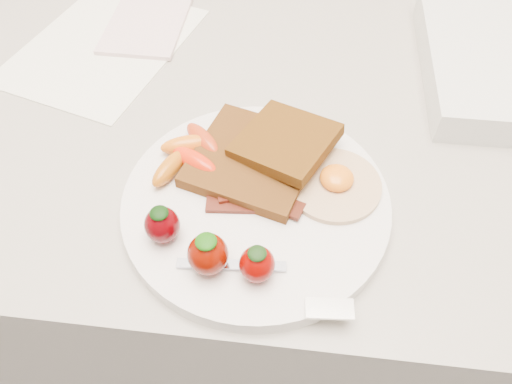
# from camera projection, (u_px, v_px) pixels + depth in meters

# --- Properties ---
(counter) EXTENTS (2.00, 0.60, 0.90)m
(counter) POSITION_uv_depth(u_px,v_px,m) (258.00, 279.00, 0.97)
(counter) COLOR gray
(counter) RESTS_ON ground
(plate) EXTENTS (0.27, 0.27, 0.02)m
(plate) POSITION_uv_depth(u_px,v_px,m) (256.00, 203.00, 0.51)
(plate) COLOR white
(plate) RESTS_ON counter
(toast_lower) EXTENTS (0.15, 0.15, 0.01)m
(toast_lower) POSITION_uv_depth(u_px,v_px,m) (253.00, 159.00, 0.52)
(toast_lower) COLOR black
(toast_lower) RESTS_ON plate
(toast_upper) EXTENTS (0.12, 0.12, 0.02)m
(toast_upper) POSITION_uv_depth(u_px,v_px,m) (285.00, 141.00, 0.52)
(toast_upper) COLOR #40220B
(toast_upper) RESTS_ON toast_lower
(fried_egg) EXTENTS (0.13, 0.13, 0.02)m
(fried_egg) POSITION_uv_depth(u_px,v_px,m) (335.00, 183.00, 0.51)
(fried_egg) COLOR beige
(fried_egg) RESTS_ON plate
(bacon_strips) EXTENTS (0.10, 0.06, 0.01)m
(bacon_strips) POSITION_uv_depth(u_px,v_px,m) (256.00, 197.00, 0.50)
(bacon_strips) COLOR #340B0A
(bacon_strips) RESTS_ON plate
(baby_carrots) EXTENTS (0.07, 0.10, 0.02)m
(baby_carrots) POSITION_uv_depth(u_px,v_px,m) (190.00, 153.00, 0.52)
(baby_carrots) COLOR orange
(baby_carrots) RESTS_ON plate
(strawberries) EXTENTS (0.12, 0.06, 0.04)m
(strawberries) POSITION_uv_depth(u_px,v_px,m) (207.00, 247.00, 0.44)
(strawberries) COLOR #470004
(strawberries) RESTS_ON plate
(fork) EXTENTS (0.16, 0.05, 0.00)m
(fork) POSITION_uv_depth(u_px,v_px,m) (275.00, 284.00, 0.44)
(fork) COLOR #AEB4C7
(fork) RESTS_ON plate
(paper_sheet) EXTENTS (0.26, 0.30, 0.00)m
(paper_sheet) POSITION_uv_depth(u_px,v_px,m) (104.00, 45.00, 0.68)
(paper_sheet) COLOR white
(paper_sheet) RESTS_ON counter
(notepad) EXTENTS (0.11, 0.15, 0.01)m
(notepad) POSITION_uv_depth(u_px,v_px,m) (147.00, 23.00, 0.71)
(notepad) COLOR beige
(notepad) RESTS_ON paper_sheet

